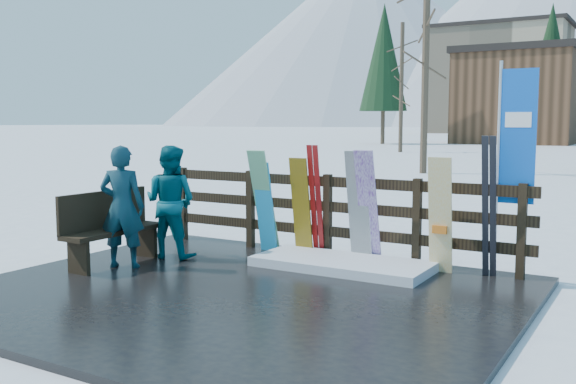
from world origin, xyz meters
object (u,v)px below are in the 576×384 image
Objects in this scene: snowboard_4 at (359,207)px; rental_flag at (513,145)px; snowboard_0 at (265,207)px; bench at (110,226)px; snowboard_3 at (368,208)px; person_back at (170,202)px; snowboard_5 at (440,216)px; snowboard_2 at (301,207)px; person_front at (122,207)px; snowboard_1 at (264,201)px.

snowboard_4 is 0.59× the size of rental_flag.
snowboard_0 is 3.50m from rental_flag.
snowboard_0 is (1.32, 1.72, 0.14)m from bench.
snowboard_0 is at bearing -180.00° from snowboard_3.
person_back is at bearing -158.00° from snowboard_4.
bench is at bearing -156.91° from rental_flag.
snowboard_0 is 2.58m from snowboard_5.
person_front reaches higher than snowboard_2.
person_front is at bearing -155.27° from rental_flag.
person_back is (-4.28, -1.24, -0.83)m from rental_flag.
snowboard_1 is 1.33m from person_back.
snowboard_0 is at bearing 0.00° from snowboard_1.
rental_flag is at bearing 4.58° from snowboard_1.
snowboard_1 is 3.49m from rental_flag.
snowboard_1 is 1.01× the size of snowboard_4.
snowboard_5 is at bearing 0.00° from snowboard_1.
snowboard_4 reaches higher than bench.
person_back is at bearing -133.66° from snowboard_0.
person_front is at bearing -154.12° from snowboard_5.
bench is 1.07× the size of snowboard_2.
snowboard_2 is 2.91m from rental_flag.
rental_flag is at bearing 5.61° from snowboard_2.
bench is 2.17m from snowboard_1.
snowboard_0 is 1.48m from snowboard_4.
rental_flag is (0.78, 0.27, 0.88)m from snowboard_5.
snowboard_2 reaches higher than bench.
rental_flag is 4.92m from person_front.
snowboard_1 is 1.63m from snowboard_3.
person_front is at bearing -133.23° from snowboard_2.
person_front reaches higher than snowboard_5.
snowboard_4 reaches higher than snowboard_2.
snowboard_1 is at bearing -143.01° from person_back.
bench is 0.97× the size of snowboard_3.
rental_flag reaches higher than snowboard_5.
snowboard_2 is 0.92× the size of snowboard_4.
snowboard_2 is (0.60, 0.00, 0.04)m from snowboard_0.
person_back is (-0.93, -0.97, 0.12)m from snowboard_0.
rental_flag is at bearing 8.17° from snowboard_4.
snowboard_1 reaches higher than snowboard_5.
bench is 4.26m from snowboard_5.
bench is 2.58m from snowboard_2.
snowboard_4 is (1.49, 0.00, 0.01)m from snowboard_1.
snowboard_5 is at bearing -0.00° from snowboard_4.
snowboard_4 is 3.08m from person_front.
person_front is (-2.52, -1.76, 0.04)m from snowboard_4.
snowboard_2 is 1.97m from snowboard_5.
snowboard_3 is (1.63, 0.00, 0.02)m from snowboard_1.
snowboard_1 is (-0.02, -0.00, 0.08)m from snowboard_0.
snowboard_3 is 1.00× the size of person_back.
bench is at bearing -127.01° from snowboard_1.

